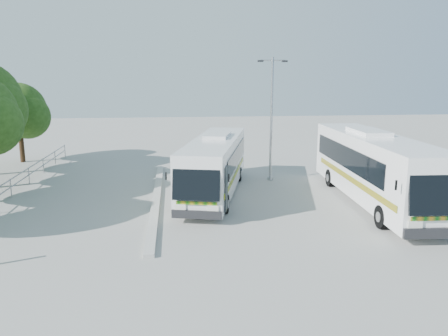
{
  "coord_description": "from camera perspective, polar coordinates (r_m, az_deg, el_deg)",
  "views": [
    {
      "loc": [
        -1.32,
        -20.63,
        6.28
      ],
      "look_at": [
        1.25,
        1.52,
        1.63
      ],
      "focal_mm": 35.0,
      "sensor_mm": 36.0,
      "label": 1
    }
  ],
  "objects": [
    {
      "name": "tree_far_e",
      "position": [
        35.84,
        -25.18,
        6.84
      ],
      "size": [
        4.54,
        4.28,
        5.92
      ],
      "color": "#382314",
      "rests_on": "ground"
    },
    {
      "name": "coach_adjacent",
      "position": [
        23.25,
        19.01,
        0.2
      ],
      "size": [
        3.21,
        12.43,
        3.42
      ],
      "rotation": [
        0.0,
        0.0,
        -0.06
      ],
      "color": "white",
      "rests_on": "ground"
    },
    {
      "name": "kerb_divider",
      "position": [
        23.49,
        -8.79,
        -3.69
      ],
      "size": [
        0.4,
        16.0,
        0.15
      ],
      "primitive_type": "cube",
      "color": "#B2B2AD",
      "rests_on": "ground"
    },
    {
      "name": "ground",
      "position": [
        21.6,
        -2.84,
        -5.14
      ],
      "size": [
        100.0,
        100.0,
        0.0
      ],
      "primitive_type": "plane",
      "color": "#969692",
      "rests_on": "ground"
    },
    {
      "name": "lamppost",
      "position": [
        26.75,
        6.22,
        7.05
      ],
      "size": [
        1.82,
        0.28,
        7.45
      ],
      "rotation": [
        0.0,
        0.0,
        0.06
      ],
      "color": "#999CA1",
      "rests_on": "ground"
    },
    {
      "name": "railing",
      "position": [
        26.7,
        -25.43,
        -1.36
      ],
      "size": [
        0.06,
        22.0,
        1.0
      ],
      "color": "gray",
      "rests_on": "ground"
    },
    {
      "name": "coach_main",
      "position": [
        23.72,
        -1.17,
        0.55
      ],
      "size": [
        4.77,
        11.13,
        3.03
      ],
      "rotation": [
        0.0,
        0.0,
        -0.25
      ],
      "color": "silver",
      "rests_on": "ground"
    }
  ]
}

